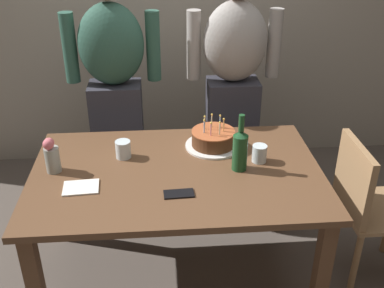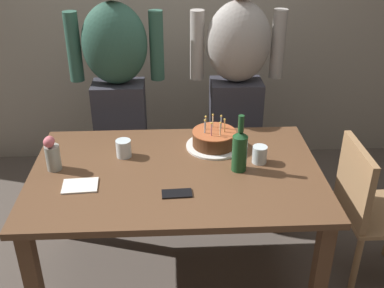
% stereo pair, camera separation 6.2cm
% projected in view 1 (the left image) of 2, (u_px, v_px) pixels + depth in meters
% --- Properties ---
extents(ground_plane, '(10.00, 10.00, 0.00)m').
position_uv_depth(ground_plane, '(179.00, 277.00, 2.74)').
color(ground_plane, '#564C44').
extents(back_wall, '(5.20, 0.10, 2.60)m').
position_uv_depth(back_wall, '(166.00, 0.00, 3.48)').
color(back_wall, '#9E9384').
rests_on(back_wall, ground_plane).
extents(dining_table, '(1.50, 0.96, 0.74)m').
position_uv_depth(dining_table, '(177.00, 186.00, 2.43)').
color(dining_table, brown).
rests_on(dining_table, ground_plane).
extents(birthday_cake, '(0.31, 0.31, 0.18)m').
position_uv_depth(birthday_cake, '(213.00, 139.00, 2.59)').
color(birthday_cake, white).
rests_on(birthday_cake, dining_table).
extents(water_glass_near, '(0.08, 0.08, 0.10)m').
position_uv_depth(water_glass_near, '(123.00, 149.00, 2.49)').
color(water_glass_near, silver).
rests_on(water_glass_near, dining_table).
extents(water_glass_far, '(0.08, 0.08, 0.09)m').
position_uv_depth(water_glass_far, '(259.00, 153.00, 2.45)').
color(water_glass_far, silver).
rests_on(water_glass_far, dining_table).
extents(wine_bottle, '(0.08, 0.08, 0.31)m').
position_uv_depth(wine_bottle, '(240.00, 149.00, 2.35)').
color(wine_bottle, '#194723').
rests_on(wine_bottle, dining_table).
extents(cell_phone, '(0.15, 0.08, 0.01)m').
position_uv_depth(cell_phone, '(178.00, 194.00, 2.19)').
color(cell_phone, black).
rests_on(cell_phone, dining_table).
extents(napkin_stack, '(0.18, 0.14, 0.01)m').
position_uv_depth(napkin_stack, '(81.00, 187.00, 2.24)').
color(napkin_stack, white).
rests_on(napkin_stack, dining_table).
extents(flower_vase, '(0.08, 0.08, 0.19)m').
position_uv_depth(flower_vase, '(51.00, 155.00, 2.33)').
color(flower_vase, '#999E93').
rests_on(flower_vase, dining_table).
extents(person_man_bearded, '(0.61, 0.27, 1.66)m').
position_uv_depth(person_man_bearded, '(115.00, 91.00, 3.01)').
color(person_man_bearded, '#33333D').
rests_on(person_man_bearded, ground_plane).
extents(person_woman_cardigan, '(0.61, 0.27, 1.66)m').
position_uv_depth(person_woman_cardigan, '(233.00, 87.00, 3.06)').
color(person_woman_cardigan, '#33333D').
rests_on(person_woman_cardigan, ground_plane).
extents(dining_chair, '(0.42, 0.42, 0.87)m').
position_uv_depth(dining_chair, '(367.00, 202.00, 2.52)').
color(dining_chair, '#A37A51').
rests_on(dining_chair, ground_plane).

